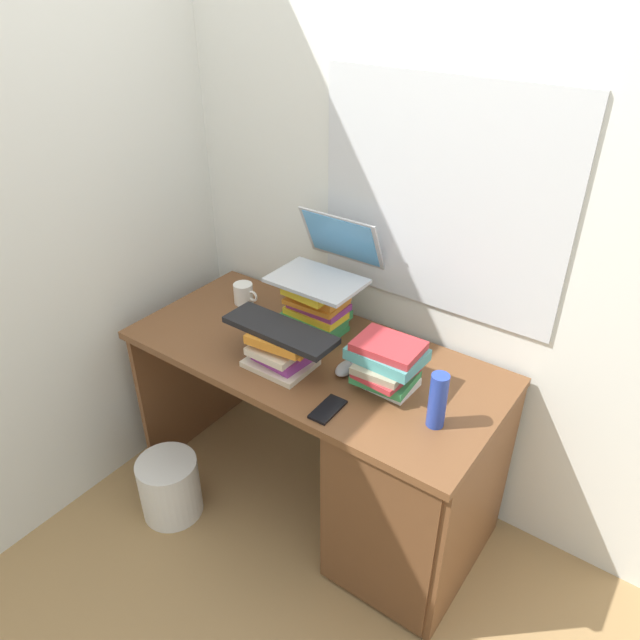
{
  "coord_description": "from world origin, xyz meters",
  "views": [
    {
      "loc": [
        1.08,
        -1.46,
        2.0
      ],
      "look_at": [
        0.05,
        -0.03,
        0.92
      ],
      "focal_mm": 33.74,
      "sensor_mm": 36.0,
      "label": 1
    }
  ],
  "objects_px": {
    "book_stack_keyboard_riser": "(281,350)",
    "book_stack_side": "(387,363)",
    "computer_mouse": "(346,368)",
    "desk": "(388,465)",
    "keyboard": "(280,330)",
    "laptop": "(327,263)",
    "mug": "(244,294)",
    "water_bottle": "(438,401)",
    "book_stack_tall": "(317,308)",
    "wastebasket": "(170,487)",
    "cell_phone": "(328,409)"
  },
  "relations": [
    {
      "from": "wastebasket",
      "to": "book_stack_side",
      "type": "bearing_deg",
      "value": 28.59
    },
    {
      "from": "desk",
      "to": "wastebasket",
      "type": "relative_size",
      "value": 5.23
    },
    {
      "from": "book_stack_tall",
      "to": "laptop",
      "type": "xyz_separation_m",
      "value": [
        -0.0,
        0.07,
        0.16
      ]
    },
    {
      "from": "desk",
      "to": "book_stack_side",
      "type": "height_order",
      "value": "book_stack_side"
    },
    {
      "from": "desk",
      "to": "book_stack_side",
      "type": "bearing_deg",
      "value": 157.54
    },
    {
      "from": "computer_mouse",
      "to": "mug",
      "type": "xyz_separation_m",
      "value": [
        -0.62,
        0.16,
        0.03
      ]
    },
    {
      "from": "book_stack_keyboard_riser",
      "to": "mug",
      "type": "distance_m",
      "value": 0.48
    },
    {
      "from": "book_stack_side",
      "to": "keyboard",
      "type": "relative_size",
      "value": 0.58
    },
    {
      "from": "computer_mouse",
      "to": "water_bottle",
      "type": "xyz_separation_m",
      "value": [
        0.38,
        -0.06,
        0.08
      ]
    },
    {
      "from": "book_stack_tall",
      "to": "book_stack_side",
      "type": "distance_m",
      "value": 0.41
    },
    {
      "from": "desk",
      "to": "cell_phone",
      "type": "bearing_deg",
      "value": -122.02
    },
    {
      "from": "desk",
      "to": "book_stack_keyboard_riser",
      "type": "relative_size",
      "value": 6.03
    },
    {
      "from": "wastebasket",
      "to": "computer_mouse",
      "type": "bearing_deg",
      "value": 33.25
    },
    {
      "from": "book_stack_keyboard_riser",
      "to": "wastebasket",
      "type": "bearing_deg",
      "value": -142.85
    },
    {
      "from": "mug",
      "to": "water_bottle",
      "type": "distance_m",
      "value": 1.02
    },
    {
      "from": "book_stack_tall",
      "to": "book_stack_keyboard_riser",
      "type": "distance_m",
      "value": 0.26
    },
    {
      "from": "book_stack_side",
      "to": "laptop",
      "type": "height_order",
      "value": "laptop"
    },
    {
      "from": "mug",
      "to": "book_stack_tall",
      "type": "bearing_deg",
      "value": -0.96
    },
    {
      "from": "book_stack_side",
      "to": "cell_phone",
      "type": "bearing_deg",
      "value": -110.5
    },
    {
      "from": "desk",
      "to": "book_stack_tall",
      "type": "relative_size",
      "value": 5.66
    },
    {
      "from": "desk",
      "to": "book_stack_keyboard_riser",
      "type": "bearing_deg",
      "value": -166.43
    },
    {
      "from": "mug",
      "to": "computer_mouse",
      "type": "bearing_deg",
      "value": -14.28
    },
    {
      "from": "desk",
      "to": "book_stack_tall",
      "type": "xyz_separation_m",
      "value": [
        -0.43,
        0.15,
        0.44
      ]
    },
    {
      "from": "desk",
      "to": "cell_phone",
      "type": "relative_size",
      "value": 10.35
    },
    {
      "from": "book_stack_tall",
      "to": "book_stack_side",
      "type": "bearing_deg",
      "value": -19.15
    },
    {
      "from": "water_bottle",
      "to": "keyboard",
      "type": "bearing_deg",
      "value": -176.97
    },
    {
      "from": "book_stack_keyboard_riser",
      "to": "keyboard",
      "type": "height_order",
      "value": "keyboard"
    },
    {
      "from": "book_stack_side",
      "to": "laptop",
      "type": "relative_size",
      "value": 0.72
    },
    {
      "from": "keyboard",
      "to": "book_stack_side",
      "type": "bearing_deg",
      "value": 17.8
    },
    {
      "from": "book_stack_tall",
      "to": "mug",
      "type": "relative_size",
      "value": 2.13
    },
    {
      "from": "laptop",
      "to": "water_bottle",
      "type": "relative_size",
      "value": 1.78
    },
    {
      "from": "book_stack_keyboard_riser",
      "to": "cell_phone",
      "type": "xyz_separation_m",
      "value": [
        0.28,
        -0.11,
        -0.06
      ]
    },
    {
      "from": "book_stack_side",
      "to": "keyboard",
      "type": "distance_m",
      "value": 0.39
    },
    {
      "from": "desk",
      "to": "computer_mouse",
      "type": "xyz_separation_m",
      "value": [
        -0.19,
        0.0,
        0.35
      ]
    },
    {
      "from": "book_stack_keyboard_riser",
      "to": "water_bottle",
      "type": "height_order",
      "value": "water_bottle"
    },
    {
      "from": "book_stack_tall",
      "to": "computer_mouse",
      "type": "xyz_separation_m",
      "value": [
        0.24,
        -0.15,
        -0.09
      ]
    },
    {
      "from": "book_stack_keyboard_riser",
      "to": "laptop",
      "type": "height_order",
      "value": "laptop"
    },
    {
      "from": "computer_mouse",
      "to": "water_bottle",
      "type": "distance_m",
      "value": 0.39
    },
    {
      "from": "desk",
      "to": "cell_phone",
      "type": "xyz_separation_m",
      "value": [
        -0.13,
        -0.2,
        0.34
      ]
    },
    {
      "from": "book_stack_side",
      "to": "computer_mouse",
      "type": "distance_m",
      "value": 0.17
    },
    {
      "from": "book_stack_side",
      "to": "cell_phone",
      "type": "height_order",
      "value": "book_stack_side"
    },
    {
      "from": "keyboard",
      "to": "water_bottle",
      "type": "height_order",
      "value": "water_bottle"
    },
    {
      "from": "desk",
      "to": "book_stack_keyboard_riser",
      "type": "distance_m",
      "value": 0.58
    },
    {
      "from": "mug",
      "to": "book_stack_side",
      "type": "bearing_deg",
      "value": -10.38
    },
    {
      "from": "book_stack_keyboard_riser",
      "to": "book_stack_side",
      "type": "relative_size",
      "value": 0.96
    },
    {
      "from": "wastebasket",
      "to": "book_stack_keyboard_riser",
      "type": "bearing_deg",
      "value": 37.15
    },
    {
      "from": "laptop",
      "to": "mug",
      "type": "relative_size",
      "value": 2.89
    },
    {
      "from": "book_stack_keyboard_riser",
      "to": "mug",
      "type": "xyz_separation_m",
      "value": [
        -0.41,
        0.26,
        -0.02
      ]
    },
    {
      "from": "desk",
      "to": "laptop",
      "type": "height_order",
      "value": "laptop"
    },
    {
      "from": "computer_mouse",
      "to": "desk",
      "type": "bearing_deg",
      "value": -0.52
    }
  ]
}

